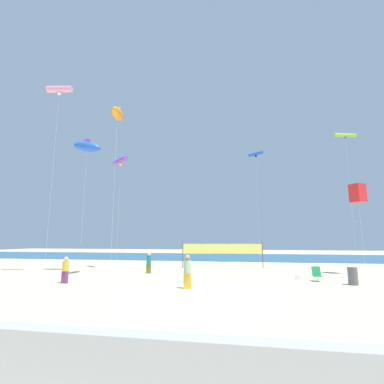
% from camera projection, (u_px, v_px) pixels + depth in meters
% --- Properties ---
extents(ground_plane, '(120.00, 120.00, 0.00)m').
position_uv_depth(ground_plane, '(196.00, 291.00, 14.31)').
color(ground_plane, beige).
extents(ocean_band, '(120.00, 20.00, 0.01)m').
position_uv_depth(ocean_band, '(229.00, 257.00, 42.99)').
color(ocean_band, '#28608C').
rests_on(ocean_band, ground).
extents(boardwalk_ledge, '(28.00, 0.44, 1.00)m').
position_uv_depth(boardwalk_ledge, '(95.00, 362.00, 4.81)').
color(boardwalk_ledge, '#B7B7BC').
rests_on(boardwalk_ledge, ground).
extents(beachgoer_mustard_shirt, '(0.36, 0.36, 1.56)m').
position_uv_depth(beachgoer_mustard_shirt, '(65.00, 269.00, 16.92)').
color(beachgoer_mustard_shirt, '#7A3872').
rests_on(beachgoer_mustard_shirt, ground).
extents(beachgoer_sage_shirt, '(0.40, 0.40, 1.76)m').
position_uv_depth(beachgoer_sage_shirt, '(187.00, 270.00, 15.08)').
color(beachgoer_sage_shirt, gold).
rests_on(beachgoer_sage_shirt, ground).
extents(beachgoer_teal_shirt, '(0.36, 0.36, 1.56)m').
position_uv_depth(beachgoer_teal_shirt, '(149.00, 262.00, 21.91)').
color(beachgoer_teal_shirt, olive).
rests_on(beachgoer_teal_shirt, ground).
extents(folding_beach_chair, '(0.52, 0.65, 0.89)m').
position_uv_depth(folding_beach_chair, '(317.00, 274.00, 17.69)').
color(folding_beach_chair, '#1E8C4C').
rests_on(folding_beach_chair, ground).
extents(trash_barrel, '(0.53, 0.53, 0.99)m').
position_uv_depth(trash_barrel, '(353.00, 276.00, 16.23)').
color(trash_barrel, '#595960').
rests_on(trash_barrel, ground).
extents(volleyball_net, '(7.41, 1.49, 2.40)m').
position_uv_depth(volleyball_net, '(223.00, 250.00, 26.44)').
color(volleyball_net, '#4C4C51').
rests_on(volleyball_net, ground).
extents(beach_handbag, '(0.35, 0.17, 0.28)m').
position_uv_depth(beach_handbag, '(298.00, 278.00, 18.17)').
color(beach_handbag, white).
rests_on(beach_handbag, ground).
extents(kite_blue_inflatable, '(2.62, 0.93, 11.10)m').
position_uv_depth(kite_blue_inflatable, '(87.00, 147.00, 24.13)').
color(kite_blue_inflatable, silver).
rests_on(kite_blue_inflatable, ground).
extents(kite_orange_inflatable, '(1.05, 2.15, 12.62)m').
position_uv_depth(kite_orange_inflatable, '(117.00, 114.00, 21.59)').
color(kite_orange_inflatable, silver).
rests_on(kite_orange_inflatable, ground).
extents(kite_red_box, '(1.21, 1.21, 6.81)m').
position_uv_depth(kite_red_box, '(358.00, 193.00, 21.73)').
color(kite_red_box, silver).
rests_on(kite_red_box, ground).
extents(kite_violet_tube, '(1.98, 1.75, 10.18)m').
position_uv_depth(kite_violet_tube, '(121.00, 161.00, 26.67)').
color(kite_violet_tube, silver).
rests_on(kite_violet_tube, ground).
extents(kite_lime_tube, '(2.52, 1.08, 14.15)m').
position_uv_depth(kite_lime_tube, '(345.00, 136.00, 31.15)').
color(kite_lime_tube, silver).
rests_on(kite_lime_tube, ground).
extents(kite_blue_tube, '(1.72, 1.40, 12.45)m').
position_uv_depth(kite_blue_tube, '(256.00, 154.00, 32.34)').
color(kite_blue_tube, silver).
rests_on(kite_blue_tube, ground).
extents(kite_pink_tube, '(2.10, 0.85, 15.16)m').
position_uv_depth(kite_pink_tube, '(60.00, 90.00, 23.42)').
color(kite_pink_tube, silver).
rests_on(kite_pink_tube, ground).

